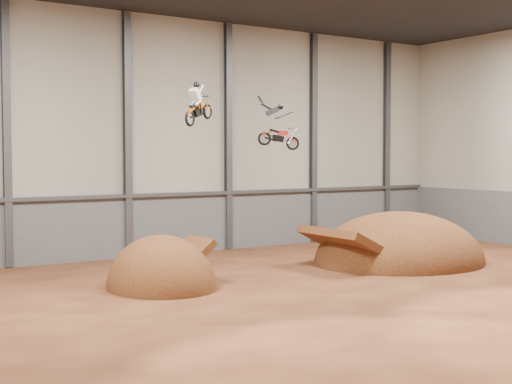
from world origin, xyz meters
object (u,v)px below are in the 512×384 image
at_px(fmx_rider_a, 200,100).
at_px(fmx_rider_b, 278,123).
at_px(takeoff_ramp, 161,288).
at_px(landing_ramp, 399,263).

xyz_separation_m(fmx_rider_a, fmx_rider_b, (2.65, -2.44, -1.07)).
bearing_deg(fmx_rider_a, takeoff_ramp, 163.38).
distance_m(landing_ramp, fmx_rider_a, 14.57).
bearing_deg(fmx_rider_a, landing_ramp, -32.76).
height_order(landing_ramp, fmx_rider_a, fmx_rider_a).
distance_m(landing_ramp, fmx_rider_b, 11.89).
relative_size(takeoff_ramp, landing_ramp, 0.56).
distance_m(fmx_rider_a, fmx_rider_b, 3.75).
relative_size(takeoff_ramp, fmx_rider_a, 2.44).
height_order(fmx_rider_a, fmx_rider_b, fmx_rider_a).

